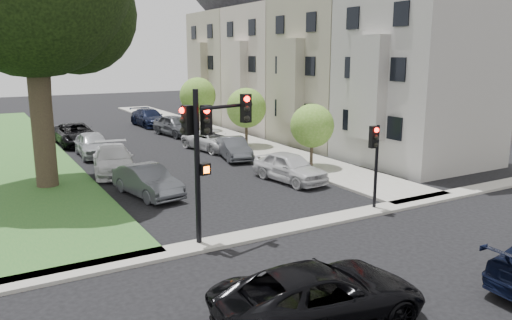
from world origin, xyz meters
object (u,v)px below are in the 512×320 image
small_tree_a (312,126)px  car_parked_7 (93,144)px  small_tree_c (198,96)px  car_parked_3 (175,125)px  car_parked_0 (290,167)px  car_parked_4 (149,118)px  traffic_signal_main (208,139)px  car_parked_5 (147,181)px  small_tree_b (246,108)px  car_parked_6 (113,160)px  car_cross_near (320,295)px  car_parked_8 (76,134)px  car_parked_2 (212,140)px  traffic_signal_secondary (375,152)px  car_parked_1 (234,148)px

small_tree_a → car_parked_7: size_ratio=0.81×
small_tree_c → car_parked_3: size_ratio=0.94×
small_tree_a → car_parked_0: (-2.64, -1.80, -1.67)m
car_parked_4 → car_parked_7: bearing=-125.6°
traffic_signal_main → car_parked_5: bearing=90.2°
car_parked_3 → car_parked_5: size_ratio=1.11×
small_tree_b → traffic_signal_main: size_ratio=0.78×
small_tree_a → car_parked_6: bearing=155.9°
car_cross_near → car_parked_4: (6.95, 33.99, 0.03)m
small_tree_b → car_parked_8: 12.15m
small_tree_c → car_parked_0: bearing=-98.6°
small_tree_b → car_parked_7: size_ratio=0.90×
small_tree_b → traffic_signal_main: (-9.59, -14.87, 0.90)m
car_parked_4 → car_parked_7: (-7.23, -11.13, 0.01)m
small_tree_a → car_parked_2: (-2.47, 7.71, -1.74)m
small_tree_c → car_parked_2: (-2.47, -7.97, -2.28)m
car_parked_2 → car_parked_0: bearing=-101.5°
car_parked_2 → car_parked_4: size_ratio=0.91×
car_parked_5 → small_tree_b: bearing=30.0°
car_parked_2 → car_cross_near: bearing=-118.9°
small_tree_b → traffic_signal_secondary: (-2.34, -14.91, -0.24)m
small_tree_a → car_parked_2: bearing=107.7°
car_parked_3 → traffic_signal_secondary: bearing=-98.1°
traffic_signal_secondary → car_parked_5: bearing=137.7°
small_tree_b → traffic_signal_secondary: 15.09m
car_parked_5 → car_parked_8: bearing=80.4°
car_cross_near → car_parked_1: car_cross_near is taller
traffic_signal_secondary → car_parked_3: 22.06m
small_tree_c → car_parked_0: 17.81m
small_tree_c → car_parked_3: (-2.41, -1.09, -2.13)m
car_parked_5 → car_parked_8: car_parked_8 is taller
traffic_signal_main → car_parked_0: traffic_signal_main is taller
small_tree_b → car_parked_8: bearing=145.8°
car_parked_6 → small_tree_b: bearing=28.5°
small_tree_a → car_parked_3: 14.87m
small_tree_a → car_parked_7: (-9.78, 9.49, -1.64)m
small_tree_a → car_parked_5: bearing=-175.3°
traffic_signal_secondary → car_cross_near: size_ratio=0.68×
car_parked_0 → traffic_signal_secondary: bearing=-94.2°
car_parked_5 → car_parked_1: bearing=26.0°
car_parked_1 → car_parked_4: 16.13m
small_tree_c → car_parked_4: small_tree_c is taller
car_parked_1 → car_parked_8: bearing=138.9°
small_tree_b → car_parked_6: (-9.81, -3.09, -1.96)m
car_parked_4 → car_parked_5: size_ratio=1.22×
car_parked_8 → small_tree_c: bearing=6.2°
car_parked_3 → car_parked_4: (-0.14, 6.04, -0.05)m
traffic_signal_secondary → car_cross_near: bearing=-140.2°
small_tree_a → small_tree_c: bearing=90.0°
small_tree_a → car_parked_1: small_tree_a is taller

